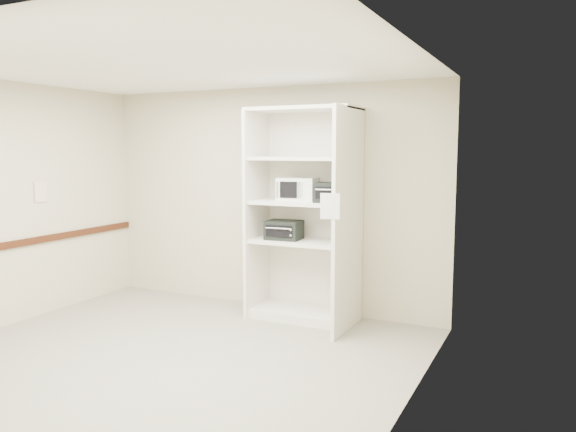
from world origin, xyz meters
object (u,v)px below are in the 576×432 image
at_px(toaster_oven_upper, 333,192).
at_px(toaster_oven_lower, 284,230).
at_px(microwave, 298,189).
at_px(shelving_unit, 307,222).

xyz_separation_m(toaster_oven_upper, toaster_oven_lower, (-0.58, -0.03, -0.45)).
bearing_deg(toaster_oven_upper, microwave, 162.29).
distance_m(shelving_unit, toaster_oven_upper, 0.47).
height_order(shelving_unit, microwave, shelving_unit).
height_order(shelving_unit, toaster_oven_lower, shelving_unit).
relative_size(toaster_oven_upper, toaster_oven_lower, 0.97).
bearing_deg(microwave, toaster_oven_upper, -18.17).
height_order(microwave, toaster_oven_upper, microwave).
relative_size(shelving_unit, toaster_oven_upper, 6.37).
distance_m(microwave, toaster_oven_upper, 0.47).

